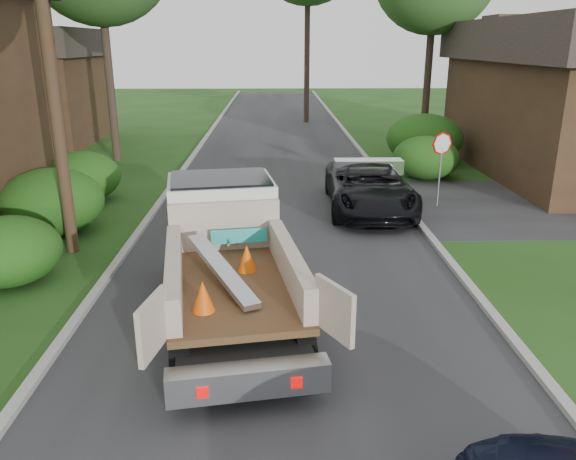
% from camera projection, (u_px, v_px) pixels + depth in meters
% --- Properties ---
extents(ground, '(120.00, 120.00, 0.00)m').
position_uv_depth(ground, '(288.00, 347.00, 10.08)').
color(ground, '#1E4413').
rests_on(ground, ground).
extents(road, '(8.00, 90.00, 0.02)m').
position_uv_depth(road, '(281.00, 199.00, 19.56)').
color(road, '#28282B').
rests_on(road, ground).
extents(curb_left, '(0.20, 90.00, 0.12)m').
position_uv_depth(curb_left, '(163.00, 198.00, 19.45)').
color(curb_left, '#9E9E99').
rests_on(curb_left, ground).
extents(curb_right, '(0.20, 90.00, 0.12)m').
position_uv_depth(curb_right, '(398.00, 197.00, 19.64)').
color(curb_right, '#9E9E99').
rests_on(curb_right, ground).
extents(stop_sign, '(0.71, 0.32, 2.48)m').
position_uv_depth(stop_sign, '(441.00, 153.00, 18.17)').
color(stop_sign, slate).
rests_on(stop_sign, ground).
extents(utility_pole, '(2.42, 1.25, 10.00)m').
position_uv_depth(utility_pole, '(47.00, 43.00, 13.03)').
color(utility_pole, '#382619').
rests_on(utility_pole, ground).
extents(house_left_far, '(7.56, 7.56, 6.00)m').
position_uv_depth(house_left_far, '(23.00, 85.00, 29.65)').
color(house_left_far, '#392617').
rests_on(house_left_far, ground).
extents(hedge_left_a, '(2.34, 2.34, 1.53)m').
position_uv_depth(hedge_left_a, '(8.00, 251.00, 12.54)').
color(hedge_left_a, '#114910').
rests_on(hedge_left_a, ground).
extents(hedge_left_b, '(2.86, 2.86, 1.87)m').
position_uv_depth(hedge_left_b, '(52.00, 202.00, 15.79)').
color(hedge_left_b, '#114910').
rests_on(hedge_left_b, ground).
extents(hedge_left_c, '(2.60, 2.60, 1.70)m').
position_uv_depth(hedge_left_c, '(82.00, 177.00, 19.13)').
color(hedge_left_c, '#114910').
rests_on(hedge_left_c, ground).
extents(hedge_right_a, '(2.60, 2.60, 1.70)m').
position_uv_depth(hedge_right_a, '(426.00, 158.00, 22.27)').
color(hedge_right_a, '#114910').
rests_on(hedge_right_a, ground).
extents(hedge_right_b, '(3.38, 3.38, 2.21)m').
position_uv_depth(hedge_right_b, '(424.00, 139.00, 25.05)').
color(hedge_right_b, '#114910').
rests_on(hedge_right_b, ground).
extents(flatbed_truck, '(3.57, 6.64, 2.40)m').
position_uv_depth(flatbed_truck, '(226.00, 242.00, 11.51)').
color(flatbed_truck, black).
rests_on(flatbed_truck, ground).
extents(black_pickup, '(2.77, 5.69, 1.56)m').
position_uv_depth(black_pickup, '(369.00, 187.00, 18.06)').
color(black_pickup, black).
rests_on(black_pickup, ground).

